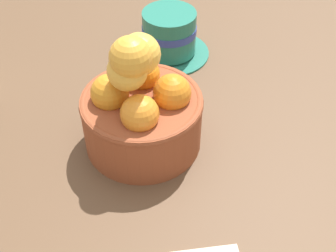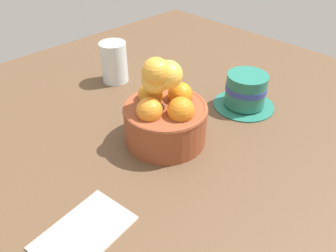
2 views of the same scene
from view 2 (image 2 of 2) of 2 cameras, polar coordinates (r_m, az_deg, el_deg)
ground_plane at (r=62.91cm, az=-0.41°, el=-3.57°), size 114.14×105.90×3.72cm
terracotta_bowl at (r=58.40cm, az=-0.54°, el=2.15°), size 14.75×14.75×16.17cm
coffee_cup at (r=71.06cm, az=12.99°, el=5.70°), size 12.63×12.63×7.23cm
water_glass at (r=79.63cm, az=-9.11°, el=10.62°), size 6.03×6.03×9.32cm
folded_napkin at (r=48.51cm, az=-14.04°, el=-16.98°), size 13.61×9.95×0.60cm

